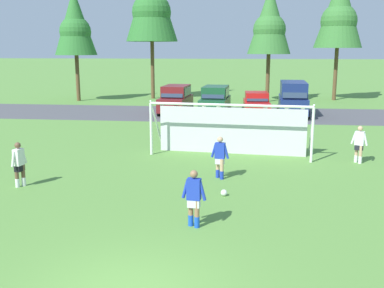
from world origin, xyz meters
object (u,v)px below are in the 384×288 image
at_px(soccer_ball, 224,193).
at_px(parked_car_slot_center_left, 256,103).
at_px(player_winger_left, 359,144).
at_px(soccer_goal, 231,128).
at_px(parked_car_slot_left, 215,100).
at_px(player_striker_near, 220,158).
at_px(parked_car_slot_center, 293,98).
at_px(parked_car_slot_far_left, 176,99).
at_px(player_defender_far, 194,199).
at_px(player_midfield_center, 19,165).

height_order(soccer_ball, parked_car_slot_center_left, parked_car_slot_center_left).
bearing_deg(player_winger_left, soccer_goal, 170.18).
height_order(soccer_goal, player_winger_left, soccer_goal).
distance_m(soccer_goal, parked_car_slot_left, 12.94).
relative_size(player_striker_near, player_winger_left, 1.00).
bearing_deg(soccer_goal, parked_car_slot_center_left, 83.71).
distance_m(soccer_ball, player_striker_near, 2.25).
bearing_deg(player_winger_left, parked_car_slot_center_left, 106.26).
bearing_deg(parked_car_slot_left, parked_car_slot_center, 3.06).
xyz_separation_m(soccer_goal, parked_car_slot_center, (4.12, 13.15, 0.05)).
xyz_separation_m(player_winger_left, parked_car_slot_center, (-1.48, 14.11, 0.52)).
xyz_separation_m(soccer_ball, player_striker_near, (-0.27, 2.12, 0.71)).
distance_m(soccer_ball, player_winger_left, 7.72).
bearing_deg(parked_car_slot_center_left, parked_car_slot_far_left, -179.32).
height_order(parked_car_slot_far_left, parked_car_slot_center_left, parked_car_slot_far_left).
height_order(player_defender_far, parked_car_slot_left, parked_car_slot_left).
relative_size(player_defender_far, parked_car_slot_left, 0.35).
bearing_deg(soccer_ball, parked_car_slot_center_left, 85.70).
bearing_deg(player_striker_near, player_midfield_center, -164.99).
height_order(player_striker_near, player_midfield_center, same).
bearing_deg(parked_car_slot_center, soccer_goal, -107.41).
xyz_separation_m(soccer_ball, parked_car_slot_far_left, (-4.63, 19.39, 1.00)).
bearing_deg(soccer_goal, parked_car_slot_far_left, 109.41).
distance_m(soccer_goal, parked_car_slot_far_left, 13.96).
bearing_deg(parked_car_slot_center, player_defender_far, -102.30).
relative_size(player_midfield_center, parked_car_slot_center_left, 0.38).
relative_size(player_midfield_center, parked_car_slot_left, 0.35).
distance_m(soccer_ball, player_midfield_center, 7.42).
relative_size(player_striker_near, player_defender_far, 1.00).
bearing_deg(soccer_goal, parked_car_slot_left, 97.15).
bearing_deg(player_striker_near, soccer_ball, -82.76).
relative_size(player_striker_near, parked_car_slot_center_left, 0.38).
relative_size(player_winger_left, parked_car_slot_center, 0.34).
bearing_deg(soccer_goal, player_midfield_center, -140.85).
bearing_deg(parked_car_slot_center_left, player_midfield_center, -114.68).
xyz_separation_m(player_striker_near, player_defender_far, (-0.44, -4.93, 0.00)).
distance_m(player_defender_far, parked_car_slot_far_left, 22.55).
distance_m(player_midfield_center, parked_car_slot_left, 19.73).
distance_m(player_midfield_center, parked_car_slot_far_left, 19.38).
bearing_deg(parked_car_slot_far_left, soccer_goal, -70.59).
xyz_separation_m(player_midfield_center, parked_car_slot_left, (5.78, 18.86, 0.29)).
distance_m(player_midfield_center, parked_car_slot_center, 22.36).
bearing_deg(parked_car_slot_center_left, player_striker_near, -95.70).
height_order(player_midfield_center, parked_car_slot_center_left, parked_car_slot_center_left).
height_order(player_midfield_center, player_defender_far, same).
height_order(player_midfield_center, player_winger_left, same).
bearing_deg(parked_car_slot_far_left, player_striker_near, -75.82).
relative_size(player_midfield_center, parked_car_slot_center, 0.34).
height_order(player_defender_far, parked_car_slot_center_left, parked_car_slot_center_left).
bearing_deg(parked_car_slot_center_left, soccer_goal, -96.29).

